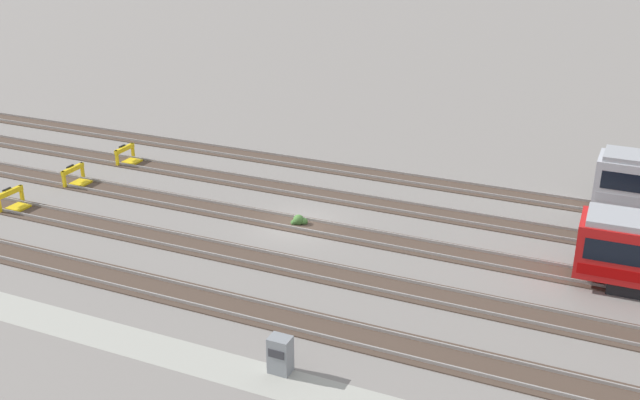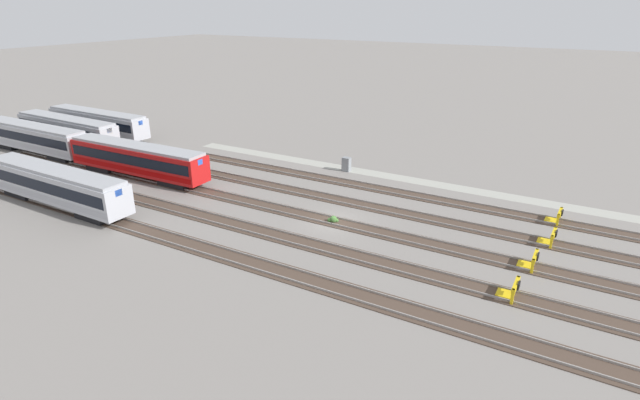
{
  "view_description": "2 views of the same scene",
  "coord_description": "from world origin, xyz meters",
  "px_view_note": "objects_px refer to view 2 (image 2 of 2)",
  "views": [
    {
      "loc": [
        17.23,
        -35.68,
        18.04
      ],
      "look_at": [
        1.44,
        0.0,
        1.8
      ],
      "focal_mm": 42.0,
      "sensor_mm": 36.0,
      "label": 1
    },
    {
      "loc": [
        -18.78,
        35.28,
        17.99
      ],
      "look_at": [
        1.44,
        0.0,
        1.8
      ],
      "focal_mm": 28.0,
      "sensor_mm": 36.0,
      "label": 2
    }
  ],
  "objects_px": {
    "bumper_stop_middle_track": "(531,261)",
    "weed_clump": "(333,220)",
    "subway_car_front_row_centre": "(137,159)",
    "subway_car_front_row_rightmost": "(56,185)",
    "subway_car_front_row_right_inner": "(67,130)",
    "electrical_cabinet": "(346,164)",
    "bumper_stop_far_inner_track": "(511,290)",
    "subway_car_front_row_leftmost": "(98,123)",
    "subway_car_front_row_left_inner": "(34,138)",
    "bumper_stop_nearest_track": "(556,217)",
    "bumper_stop_near_inner_track": "(549,238)"
  },
  "relations": [
    {
      "from": "bumper_stop_far_inner_track",
      "to": "electrical_cabinet",
      "type": "bearing_deg",
      "value": -40.36
    },
    {
      "from": "bumper_stop_middle_track",
      "to": "bumper_stop_far_inner_track",
      "type": "bearing_deg",
      "value": 83.99
    },
    {
      "from": "subway_car_front_row_leftmost",
      "to": "bumper_stop_nearest_track",
      "type": "distance_m",
      "value": 60.21
    },
    {
      "from": "bumper_stop_near_inner_track",
      "to": "electrical_cabinet",
      "type": "distance_m",
      "value": 23.95
    },
    {
      "from": "subway_car_front_row_right_inner",
      "to": "electrical_cabinet",
      "type": "height_order",
      "value": "subway_car_front_row_right_inner"
    },
    {
      "from": "subway_car_front_row_centre",
      "to": "bumper_stop_near_inner_track",
      "type": "height_order",
      "value": "subway_car_front_row_centre"
    },
    {
      "from": "subway_car_front_row_leftmost",
      "to": "bumper_stop_near_inner_track",
      "type": "height_order",
      "value": "subway_car_front_row_leftmost"
    },
    {
      "from": "subway_car_front_row_leftmost",
      "to": "subway_car_front_row_rightmost",
      "type": "height_order",
      "value": "same"
    },
    {
      "from": "subway_car_front_row_leftmost",
      "to": "bumper_stop_nearest_track",
      "type": "height_order",
      "value": "subway_car_front_row_leftmost"
    },
    {
      "from": "bumper_stop_near_inner_track",
      "to": "bumper_stop_far_inner_track",
      "type": "height_order",
      "value": "same"
    },
    {
      "from": "subway_car_front_row_left_inner",
      "to": "bumper_stop_nearest_track",
      "type": "xyz_separation_m",
      "value": [
        -60.02,
        -9.59,
        -1.53
      ]
    },
    {
      "from": "subway_car_front_row_centre",
      "to": "subway_car_front_row_right_inner",
      "type": "height_order",
      "value": "same"
    },
    {
      "from": "bumper_stop_nearest_track",
      "to": "bumper_stop_middle_track",
      "type": "height_order",
      "value": "same"
    },
    {
      "from": "subway_car_front_row_left_inner",
      "to": "bumper_stop_middle_track",
      "type": "xyz_separation_m",
      "value": [
        -59.33,
        0.03,
        -1.53
      ]
    },
    {
      "from": "subway_car_front_row_right_inner",
      "to": "weed_clump",
      "type": "height_order",
      "value": "subway_car_front_row_right_inner"
    },
    {
      "from": "electrical_cabinet",
      "to": "bumper_stop_middle_track",
      "type": "bearing_deg",
      "value": 148.66
    },
    {
      "from": "bumper_stop_near_inner_track",
      "to": "weed_clump",
      "type": "xyz_separation_m",
      "value": [
        16.95,
        4.88,
        -0.27
      ]
    },
    {
      "from": "bumper_stop_nearest_track",
      "to": "electrical_cabinet",
      "type": "distance_m",
      "value": 22.68
    },
    {
      "from": "subway_car_front_row_leftmost",
      "to": "weed_clump",
      "type": "xyz_separation_m",
      "value": [
        -43.27,
        9.65,
        -1.8
      ]
    },
    {
      "from": "subway_car_front_row_leftmost",
      "to": "subway_car_front_row_rightmost",
      "type": "bearing_deg",
      "value": 134.66
    },
    {
      "from": "bumper_stop_far_inner_track",
      "to": "electrical_cabinet",
      "type": "distance_m",
      "value": 27.83
    },
    {
      "from": "subway_car_front_row_centre",
      "to": "subway_car_front_row_rightmost",
      "type": "distance_m",
      "value": 9.6
    },
    {
      "from": "subway_car_front_row_rightmost",
      "to": "bumper_stop_far_inner_track",
      "type": "height_order",
      "value": "subway_car_front_row_rightmost"
    },
    {
      "from": "bumper_stop_nearest_track",
      "to": "weed_clump",
      "type": "distance_m",
      "value": 19.5
    },
    {
      "from": "bumper_stop_near_inner_track",
      "to": "bumper_stop_far_inner_track",
      "type": "xyz_separation_m",
      "value": [
        1.22,
        9.61,
        0.0
      ]
    },
    {
      "from": "subway_car_front_row_rightmost",
      "to": "subway_car_front_row_centre",
      "type": "bearing_deg",
      "value": -90.0
    },
    {
      "from": "bumper_stop_middle_track",
      "to": "weed_clump",
      "type": "bearing_deg",
      "value": 0.26
    },
    {
      "from": "bumper_stop_nearest_track",
      "to": "electrical_cabinet",
      "type": "relative_size",
      "value": 1.25
    },
    {
      "from": "bumper_stop_nearest_track",
      "to": "bumper_stop_near_inner_track",
      "type": "bearing_deg",
      "value": 90.34
    },
    {
      "from": "subway_car_front_row_leftmost",
      "to": "bumper_stop_far_inner_track",
      "type": "bearing_deg",
      "value": 166.3
    },
    {
      "from": "bumper_stop_nearest_track",
      "to": "weed_clump",
      "type": "height_order",
      "value": "bumper_stop_nearest_track"
    },
    {
      "from": "subway_car_front_row_leftmost",
      "to": "bumper_stop_nearest_track",
      "type": "xyz_separation_m",
      "value": [
        -60.19,
        -0.03,
        -1.53
      ]
    },
    {
      "from": "subway_car_front_row_right_inner",
      "to": "subway_car_front_row_rightmost",
      "type": "height_order",
      "value": "same"
    },
    {
      "from": "bumper_stop_far_inner_track",
      "to": "weed_clump",
      "type": "bearing_deg",
      "value": -16.72
    },
    {
      "from": "subway_car_front_row_leftmost",
      "to": "bumper_stop_nearest_track",
      "type": "relative_size",
      "value": 8.99
    },
    {
      "from": "bumper_stop_near_inner_track",
      "to": "bumper_stop_middle_track",
      "type": "distance_m",
      "value": 4.86
    },
    {
      "from": "subway_car_front_row_right_inner",
      "to": "bumper_stop_middle_track",
      "type": "height_order",
      "value": "subway_car_front_row_right_inner"
    },
    {
      "from": "bumper_stop_near_inner_track",
      "to": "electrical_cabinet",
      "type": "height_order",
      "value": "electrical_cabinet"
    },
    {
      "from": "subway_car_front_row_right_inner",
      "to": "bumper_stop_near_inner_track",
      "type": "distance_m",
      "value": 60.26
    },
    {
      "from": "weed_clump",
      "to": "subway_car_front_row_leftmost",
      "type": "bearing_deg",
      "value": -12.58
    },
    {
      "from": "weed_clump",
      "to": "bumper_stop_middle_track",
      "type": "bearing_deg",
      "value": -179.74
    },
    {
      "from": "subway_car_front_row_centre",
      "to": "subway_car_front_row_right_inner",
      "type": "relative_size",
      "value": 1.0
    },
    {
      "from": "subway_car_front_row_leftmost",
      "to": "subway_car_front_row_centre",
      "type": "distance_m",
      "value": 21.23
    },
    {
      "from": "subway_car_front_row_centre",
      "to": "subway_car_front_row_rightmost",
      "type": "bearing_deg",
      "value": 90.0
    },
    {
      "from": "subway_car_front_row_centre",
      "to": "bumper_stop_middle_track",
      "type": "relative_size",
      "value": 9.02
    },
    {
      "from": "bumper_stop_middle_track",
      "to": "subway_car_front_row_left_inner",
      "type": "bearing_deg",
      "value": -0.03
    },
    {
      "from": "subway_car_front_row_left_inner",
      "to": "subway_car_front_row_centre",
      "type": "xyz_separation_m",
      "value": [
        -18.77,
        0.02,
        0.0
      ]
    },
    {
      "from": "bumper_stop_far_inner_track",
      "to": "electrical_cabinet",
      "type": "relative_size",
      "value": 1.25
    },
    {
      "from": "subway_car_front_row_rightmost",
      "to": "weed_clump",
      "type": "relative_size",
      "value": 19.61
    },
    {
      "from": "subway_car_front_row_right_inner",
      "to": "bumper_stop_middle_track",
      "type": "relative_size",
      "value": 9.03
    }
  ]
}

